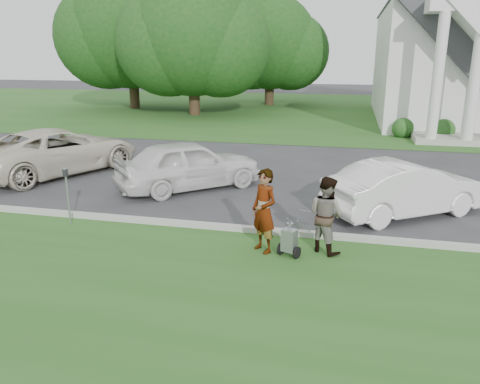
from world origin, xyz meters
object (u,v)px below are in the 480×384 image
(church, at_px, (459,24))
(person_left, at_px, (264,212))
(car_a, at_px, (59,151))
(car_b, at_px, (189,164))
(striping_cart, at_px, (289,241))
(person_right, at_px, (326,215))
(parking_meter_near, at_px, (67,190))
(tree_left, at_px, (193,40))
(tree_back, at_px, (270,47))
(car_d, at_px, (405,188))
(tree_far, at_px, (130,33))

(church, distance_m, person_left, 25.40)
(car_a, bearing_deg, car_b, -164.86)
(striping_cart, distance_m, person_left, 0.83)
(person_right, distance_m, parking_meter_near, 6.38)
(tree_left, distance_m, person_left, 24.61)
(tree_back, relative_size, car_d, 2.16)
(tree_left, height_order, car_d, tree_left)
(person_left, height_order, car_a, person_left)
(car_b, xyz_separation_m, car_d, (6.48, -1.12, -0.06))
(person_right, relative_size, car_d, 0.38)
(striping_cart, bearing_deg, tree_left, 133.53)
(tree_back, distance_m, person_right, 31.10)
(church, height_order, person_right, church)
(person_left, bearing_deg, car_b, 165.89)
(tree_left, bearing_deg, person_left, -67.99)
(church, distance_m, car_d, 21.49)
(tree_far, distance_m, parking_meter_near, 27.32)
(car_b, height_order, car_d, car_b)
(tree_left, xyz_separation_m, car_b, (5.86, -18.06, -4.32))
(striping_cart, height_order, car_b, car_b)
(church, distance_m, car_b, 22.79)
(person_left, relative_size, car_d, 0.42)
(striping_cart, xyz_separation_m, person_right, (0.72, 0.44, 0.49))
(person_right, xyz_separation_m, car_b, (-4.53, 4.12, -0.05))
(tree_far, relative_size, tree_back, 1.21)
(tree_left, xyz_separation_m, tree_back, (4.00, 8.00, -0.38))
(tree_far, bearing_deg, tree_back, 26.56)
(tree_left, relative_size, striping_cart, 11.06)
(tree_far, bearing_deg, person_left, -59.37)
(church, relative_size, tree_back, 2.51)
(church, bearing_deg, person_left, -108.55)
(tree_left, height_order, car_a, tree_left)
(tree_far, bearing_deg, parking_meter_near, -68.14)
(tree_left, distance_m, person_right, 24.87)
(church, relative_size, tree_far, 2.07)
(tree_back, distance_m, parking_meter_near, 30.21)
(tree_back, distance_m, car_a, 25.69)
(church, xyz_separation_m, car_d, (-4.68, -20.31, -5.21))
(tree_left, xyz_separation_m, tree_far, (-6.00, 3.00, 0.58))
(church, xyz_separation_m, tree_far, (-23.01, 1.87, -0.25))
(tree_back, bearing_deg, person_right, -78.05)
(person_left, bearing_deg, tree_left, 151.71)
(tree_back, relative_size, person_right, 5.69)
(car_a, relative_size, car_d, 1.32)
(parking_meter_near, bearing_deg, tree_left, 100.36)
(church, height_order, tree_back, church)
(tree_left, distance_m, car_d, 23.23)
(tree_left, height_order, tree_far, tree_far)
(tree_far, relative_size, person_right, 6.89)
(striping_cart, relative_size, car_a, 0.16)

